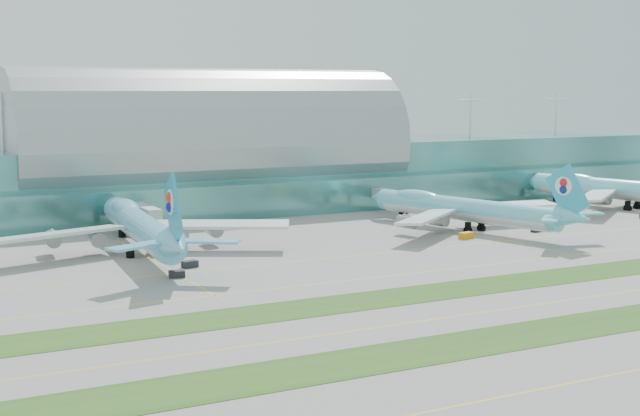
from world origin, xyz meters
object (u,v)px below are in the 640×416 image
airliner_c (463,207)px  airliner_d (621,188)px  airliner_b (140,224)px  terminal (209,163)px

airliner_c → airliner_d: airliner_d is taller
airliner_b → airliner_c: (84.78, -6.36, -0.61)m
terminal → airliner_c: (44.24, -70.05, -8.25)m
airliner_b → airliner_d: (154.49, 6.19, -0.29)m
terminal → airliner_c: 83.26m
airliner_c → airliner_d: bearing=-4.6°
airliner_b → airliner_c: 85.02m
airliner_d → terminal: bearing=138.9°
airliner_b → airliner_d: airliner_b is taller
airliner_c → airliner_d: 70.83m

